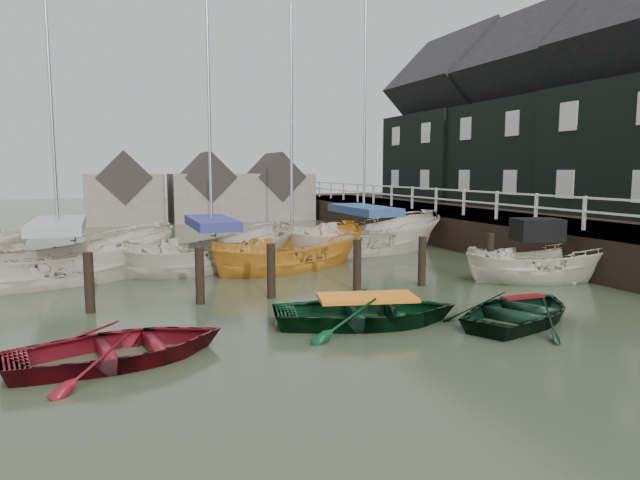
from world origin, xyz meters
name	(u,v)px	position (x,y,z in m)	size (l,w,h in m)	color
ground	(364,323)	(0.00, 0.00, 0.00)	(120.00, 120.00, 0.00)	#2D3622
pier	(465,229)	(9.48, 10.00, 0.71)	(3.04, 32.00, 2.70)	black
land_strip	(564,240)	(15.00, 10.00, 0.00)	(14.00, 38.00, 1.50)	black
quay_houses	(593,114)	(14.99, 8.66, 5.68)	(6.52, 28.14, 10.01)	black
mooring_pilings	(274,279)	(-1.11, 3.00, 0.50)	(13.72, 0.22, 1.80)	black
far_sheds	(204,192)	(0.83, 26.00, 1.86)	(14.00, 4.08, 4.39)	#665B51
rowboat_red	(121,361)	(-4.93, -0.78, 0.00)	(2.62, 3.67, 0.76)	maroon
rowboat_green	(367,324)	(0.04, -0.09, 0.00)	(2.83, 3.96, 0.82)	black
rowboat_dkgreen	(522,321)	(3.26, -1.09, 0.00)	(2.56, 3.58, 0.74)	black
motorboat	(539,278)	(6.80, 2.37, 0.09)	(4.84, 2.85, 2.71)	beige
sailboat_a	(61,279)	(-6.41, 7.41, 0.06)	(7.65, 4.86, 10.58)	beige
sailboat_b	(213,266)	(-1.81, 8.04, 0.06)	(7.02, 4.53, 11.43)	beige
sailboat_c	(292,266)	(0.77, 7.37, 0.01)	(6.88, 4.79, 9.77)	orange
sailboat_d	(363,251)	(4.46, 9.60, 0.06)	(7.70, 3.79, 12.17)	beige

